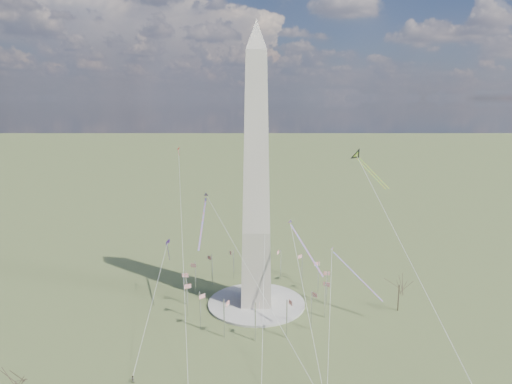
{
  "coord_description": "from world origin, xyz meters",
  "views": [
    {
      "loc": [
        2.15,
        -157.68,
        75.14
      ],
      "look_at": [
        -0.15,
        0.0,
        42.69
      ],
      "focal_mm": 32.0,
      "sensor_mm": 36.0,
      "label": 1
    }
  ],
  "objects_px": {
    "washington_monument": "(256,177)",
    "tree_near": "(399,283)",
    "kite_delta_black": "(359,157)",
    "person_west": "(133,379)"
  },
  "relations": [
    {
      "from": "washington_monument",
      "to": "tree_near",
      "type": "height_order",
      "value": "washington_monument"
    },
    {
      "from": "washington_monument",
      "to": "kite_delta_black",
      "type": "height_order",
      "value": "washington_monument"
    },
    {
      "from": "tree_near",
      "to": "kite_delta_black",
      "type": "height_order",
      "value": "kite_delta_black"
    },
    {
      "from": "washington_monument",
      "to": "kite_delta_black",
      "type": "distance_m",
      "value": 41.03
    },
    {
      "from": "tree_near",
      "to": "person_west",
      "type": "relative_size",
      "value": 7.54
    },
    {
      "from": "washington_monument",
      "to": "kite_delta_black",
      "type": "bearing_deg",
      "value": 19.58
    },
    {
      "from": "washington_monument",
      "to": "person_west",
      "type": "xyz_separation_m",
      "value": [
        -32.72,
        -48.11,
        -46.97
      ]
    },
    {
      "from": "tree_near",
      "to": "person_west",
      "type": "distance_m",
      "value": 95.07
    },
    {
      "from": "tree_near",
      "to": "kite_delta_black",
      "type": "relative_size",
      "value": 0.97
    },
    {
      "from": "tree_near",
      "to": "kite_delta_black",
      "type": "bearing_deg",
      "value": 125.5
    }
  ]
}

